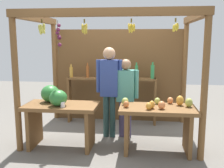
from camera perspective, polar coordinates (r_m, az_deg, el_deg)
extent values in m
plane|color=slate|center=(5.12, 0.25, -10.95)|extent=(12.00, 12.00, 0.00)
cylinder|color=brown|center=(4.37, -20.38, 0.22)|extent=(0.10, 0.10, 2.26)
cylinder|color=brown|center=(4.00, 19.73, -0.56)|extent=(0.10, 0.10, 2.26)
cylinder|color=brown|center=(6.06, -12.47, 3.06)|extent=(0.10, 0.10, 2.26)
cylinder|color=brown|center=(5.79, 15.68, 2.64)|extent=(0.10, 0.10, 2.26)
cube|color=brown|center=(3.89, -1.32, 15.54)|extent=(2.99, 0.12, 0.12)
cube|color=brown|center=(5.17, -16.34, 13.70)|extent=(0.12, 1.95, 0.12)
cube|color=brown|center=(4.86, 17.98, 13.90)|extent=(0.12, 1.95, 0.12)
cube|color=brown|center=(5.78, 1.30, 1.85)|extent=(2.89, 0.04, 2.03)
cylinder|color=brown|center=(4.03, 13.84, 13.51)|extent=(0.02, 0.02, 0.06)
ellipsoid|color=yellow|center=(4.02, 14.09, 11.93)|extent=(0.04, 0.06, 0.11)
ellipsoid|color=yellow|center=(4.05, 14.09, 12.18)|extent=(0.06, 0.05, 0.11)
ellipsoid|color=yellow|center=(4.04, 13.74, 12.20)|extent=(0.07, 0.04, 0.11)
ellipsoid|color=yellow|center=(4.03, 13.47, 11.81)|extent=(0.06, 0.06, 0.11)
ellipsoid|color=yellow|center=(4.02, 13.43, 11.88)|extent=(0.04, 0.06, 0.11)
ellipsoid|color=yellow|center=(4.00, 13.50, 11.87)|extent=(0.05, 0.05, 0.11)
ellipsoid|color=yellow|center=(3.98, 13.84, 11.92)|extent=(0.07, 0.04, 0.11)
ellipsoid|color=yellow|center=(3.99, 14.25, 12.25)|extent=(0.05, 0.05, 0.11)
cylinder|color=brown|center=(4.23, -15.20, 13.25)|extent=(0.02, 0.02, 0.06)
ellipsoid|color=#D1CC4C|center=(4.22, -14.79, 11.79)|extent=(0.04, 0.07, 0.15)
ellipsoid|color=#D1CC4C|center=(4.23, -14.75, 11.81)|extent=(0.07, 0.07, 0.16)
ellipsoid|color=#D1CC4C|center=(4.25, -14.86, 11.81)|extent=(0.06, 0.04, 0.15)
ellipsoid|color=#D1CC4C|center=(4.26, -15.13, 11.34)|extent=(0.08, 0.06, 0.16)
ellipsoid|color=#D1CC4C|center=(4.25, -15.46, 11.58)|extent=(0.05, 0.06, 0.16)
ellipsoid|color=#D1CC4C|center=(4.22, -15.43, 11.33)|extent=(0.07, 0.09, 0.16)
ellipsoid|color=#D1CC4C|center=(4.20, -15.63, 11.50)|extent=(0.07, 0.06, 0.16)
ellipsoid|color=#D1CC4C|center=(4.19, -15.27, 11.61)|extent=(0.08, 0.04, 0.15)
ellipsoid|color=#D1CC4C|center=(4.20, -14.96, 11.54)|extent=(0.08, 0.08, 0.16)
cylinder|color=brown|center=(4.11, -6.10, 13.64)|extent=(0.02, 0.02, 0.06)
ellipsoid|color=gold|center=(4.10, -5.75, 11.98)|extent=(0.04, 0.07, 0.15)
ellipsoid|color=gold|center=(4.12, -5.69, 12.17)|extent=(0.05, 0.05, 0.15)
ellipsoid|color=gold|center=(4.14, -6.02, 11.97)|extent=(0.07, 0.04, 0.15)
ellipsoid|color=gold|center=(4.13, -6.21, 12.02)|extent=(0.07, 0.07, 0.15)
ellipsoid|color=gold|center=(4.11, -6.49, 12.08)|extent=(0.04, 0.07, 0.15)
ellipsoid|color=gold|center=(4.09, -6.44, 12.09)|extent=(0.07, 0.07, 0.15)
ellipsoid|color=gold|center=(4.06, -6.16, 11.79)|extent=(0.06, 0.04, 0.15)
ellipsoid|color=gold|center=(4.08, -5.85, 11.85)|extent=(0.07, 0.07, 0.15)
cylinder|color=brown|center=(4.01, 4.29, 13.77)|extent=(0.02, 0.02, 0.06)
ellipsoid|color=gold|center=(3.99, 4.87, 12.28)|extent=(0.04, 0.06, 0.13)
ellipsoid|color=gold|center=(4.02, 4.60, 12.11)|extent=(0.07, 0.06, 0.13)
ellipsoid|color=gold|center=(4.04, 4.12, 11.97)|extent=(0.08, 0.05, 0.13)
ellipsoid|color=gold|center=(4.01, 3.96, 12.27)|extent=(0.05, 0.06, 0.13)
ellipsoid|color=gold|center=(3.99, 3.80, 12.42)|extent=(0.05, 0.07, 0.13)
ellipsoid|color=gold|center=(3.97, 4.19, 11.98)|extent=(0.06, 0.04, 0.13)
ellipsoid|color=gold|center=(3.96, 4.56, 12.35)|extent=(0.08, 0.06, 0.13)
cylinder|color=#4C422D|center=(4.47, -11.81, 10.02)|extent=(0.01, 0.01, 0.55)
sphere|color=#511938|center=(4.45, -11.61, 12.54)|extent=(0.06, 0.06, 0.06)
sphere|color=#601E42|center=(4.49, -11.77, 11.68)|extent=(0.07, 0.07, 0.07)
sphere|color=#511938|center=(4.48, -11.95, 10.96)|extent=(0.06, 0.06, 0.06)
sphere|color=#47142D|center=(4.46, -11.62, 10.23)|extent=(0.06, 0.06, 0.06)
sphere|color=#47142D|center=(4.45, -11.53, 9.95)|extent=(0.07, 0.07, 0.07)
sphere|color=#601E42|center=(4.46, -11.46, 8.46)|extent=(0.07, 0.07, 0.07)
cube|color=brown|center=(4.41, -11.12, -4.79)|extent=(1.21, 0.64, 0.06)
cube|color=brown|center=(4.68, -16.71, -8.90)|extent=(0.06, 0.58, 0.68)
cube|color=brown|center=(4.40, -4.85, -9.73)|extent=(0.06, 0.58, 0.68)
ellipsoid|color=#2D7533|center=(4.28, -11.76, -3.01)|extent=(0.37, 0.37, 0.27)
ellipsoid|color=#2D7533|center=(4.58, -13.44, -2.07)|extent=(0.44, 0.44, 0.29)
cylinder|color=white|center=(4.20, -10.81, -4.44)|extent=(0.07, 0.07, 0.09)
cube|color=brown|center=(4.22, 10.02, -5.43)|extent=(1.21, 0.64, 0.06)
cube|color=brown|center=(4.32, 3.34, -10.07)|extent=(0.06, 0.58, 0.68)
cube|color=brown|center=(4.38, 16.33, -10.18)|extent=(0.06, 0.58, 0.68)
ellipsoid|color=#A8B24C|center=(4.27, 2.92, -3.84)|extent=(0.16, 0.16, 0.12)
ellipsoid|color=#A8B24C|center=(4.31, 16.58, -3.95)|extent=(0.12, 0.12, 0.15)
ellipsoid|color=gold|center=(4.01, 8.08, -4.86)|extent=(0.13, 0.13, 0.11)
ellipsoid|color=gold|center=(4.37, 14.73, -3.55)|extent=(0.12, 0.12, 0.17)
ellipsoid|color=#A8B24C|center=(4.39, 9.96, -3.69)|extent=(0.12, 0.12, 0.11)
ellipsoid|color=#E07F47|center=(4.08, 10.88, -4.58)|extent=(0.16, 0.16, 0.13)
ellipsoid|color=#CC7038|center=(4.11, 3.13, -4.47)|extent=(0.13, 0.13, 0.11)
ellipsoid|color=#E07F47|center=(4.46, 12.70, -3.56)|extent=(0.14, 0.14, 0.11)
ellipsoid|color=gold|center=(4.09, 8.76, -4.51)|extent=(0.12, 0.12, 0.13)
cube|color=brown|center=(5.83, -9.36, -3.38)|extent=(0.05, 0.20, 1.00)
cube|color=brown|center=(5.61, 9.45, -3.88)|extent=(0.05, 0.20, 1.00)
cube|color=brown|center=(5.55, -0.14, 1.15)|extent=(1.88, 0.22, 0.04)
cylinder|color=gold|center=(5.71, -8.98, 2.60)|extent=(0.07, 0.07, 0.22)
cylinder|color=gold|center=(5.69, -9.02, 4.01)|extent=(0.03, 0.03, 0.06)
cylinder|color=#994C1E|center=(5.62, -5.42, 2.74)|extent=(0.06, 0.06, 0.26)
cylinder|color=#994C1E|center=(5.60, -5.45, 4.36)|extent=(0.03, 0.03, 0.06)
cylinder|color=#994C1E|center=(5.56, -1.99, 2.65)|extent=(0.07, 0.07, 0.25)
cylinder|color=#994C1E|center=(5.54, -2.00, 4.23)|extent=(0.03, 0.03, 0.06)
cylinder|color=gold|center=(5.51, 1.69, 2.75)|extent=(0.08, 0.08, 0.28)
cylinder|color=gold|center=(5.50, 1.70, 4.49)|extent=(0.04, 0.04, 0.06)
cylinder|color=#338C4C|center=(5.49, 5.40, 2.69)|extent=(0.07, 0.07, 0.28)
cylinder|color=#338C4C|center=(5.48, 5.43, 4.45)|extent=(0.03, 0.03, 0.06)
cylinder|color=#338C4C|center=(5.50, 8.91, 2.68)|extent=(0.08, 0.08, 0.29)
cylinder|color=#338C4C|center=(5.48, 8.95, 4.49)|extent=(0.04, 0.04, 0.06)
cylinder|color=#284949|center=(4.88, -1.30, -7.10)|extent=(0.11, 0.11, 0.79)
cylinder|color=#284949|center=(4.87, 0.11, -7.15)|extent=(0.11, 0.11, 0.79)
cube|color=#2D428C|center=(4.72, -0.61, 1.33)|extent=(0.32, 0.19, 0.66)
cylinder|color=#2D428C|center=(4.74, -3.01, 1.76)|extent=(0.08, 0.08, 0.60)
cylinder|color=#2D428C|center=(4.69, 1.81, 1.69)|extent=(0.08, 0.08, 0.60)
sphere|color=tan|center=(4.68, -0.62, 6.73)|extent=(0.23, 0.23, 0.23)
cylinder|color=#463E63|center=(4.91, 2.21, -7.63)|extent=(0.11, 0.11, 0.69)
cylinder|color=#463E63|center=(4.90, 3.62, -7.66)|extent=(0.11, 0.11, 0.69)
cube|color=teal|center=(4.76, 2.98, -0.35)|extent=(0.32, 0.19, 0.58)
cylinder|color=teal|center=(4.77, 0.59, 0.04)|extent=(0.08, 0.08, 0.52)
cylinder|color=teal|center=(4.74, 5.40, -0.06)|extent=(0.08, 0.08, 0.52)
sphere|color=#997051|center=(4.70, 3.02, 4.31)|extent=(0.20, 0.20, 0.20)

